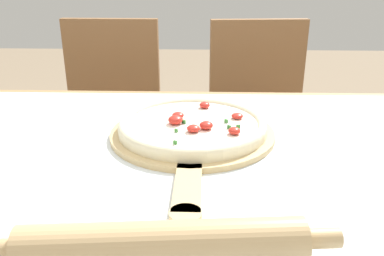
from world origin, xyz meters
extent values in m
cube|color=#A87F51|center=(0.00, 0.00, 0.73)|extent=(1.33, 0.96, 0.03)
cylinder|color=#A87F51|center=(0.61, 0.43, 0.36)|extent=(0.06, 0.06, 0.72)
cube|color=silver|center=(0.00, 0.00, 0.75)|extent=(1.25, 0.88, 0.00)
cylinder|color=tan|center=(0.05, 0.13, 0.76)|extent=(0.36, 0.36, 0.01)
cube|color=tan|center=(0.05, -0.10, 0.76)|extent=(0.04, 0.16, 0.01)
cylinder|color=tan|center=(0.05, -0.18, 0.76)|extent=(0.05, 0.05, 0.01)
cylinder|color=beige|center=(0.05, 0.13, 0.77)|extent=(0.32, 0.32, 0.02)
torus|color=beige|center=(0.05, 0.13, 0.78)|extent=(0.32, 0.32, 0.02)
cylinder|color=white|center=(0.05, 0.13, 0.78)|extent=(0.28, 0.28, 0.00)
ellipsoid|color=red|center=(0.05, 0.08, 0.79)|extent=(0.03, 0.03, 0.01)
ellipsoid|color=red|center=(0.02, 0.16, 0.79)|extent=(0.03, 0.03, 0.01)
ellipsoid|color=red|center=(0.14, 0.07, 0.79)|extent=(0.02, 0.02, 0.01)
ellipsoid|color=red|center=(0.08, 0.23, 0.79)|extent=(0.02, 0.02, 0.01)
ellipsoid|color=red|center=(0.01, 0.12, 0.79)|extent=(0.03, 0.03, 0.02)
ellipsoid|color=red|center=(0.15, 0.16, 0.79)|extent=(0.03, 0.03, 0.01)
ellipsoid|color=red|center=(0.08, 0.10, 0.79)|extent=(0.03, 0.03, 0.02)
cube|color=#387533|center=(0.12, 0.13, 0.79)|extent=(0.01, 0.01, 0.01)
cube|color=#387533|center=(0.02, 0.02, 0.79)|extent=(0.01, 0.01, 0.01)
cube|color=#387533|center=(0.15, 0.10, 0.79)|extent=(0.01, 0.01, 0.01)
cube|color=#387533|center=(0.03, 0.13, 0.79)|extent=(0.01, 0.01, 0.01)
cube|color=#387533|center=(0.13, 0.10, 0.79)|extent=(0.01, 0.01, 0.01)
cube|color=#387533|center=(0.02, 0.08, 0.79)|extent=(0.01, 0.01, 0.01)
cylinder|color=tan|center=(0.03, -0.28, 0.78)|extent=(0.36, 0.09, 0.06)
cylinder|color=tan|center=(0.23, -0.26, 0.78)|extent=(0.05, 0.03, 0.03)
cube|color=brown|center=(-0.30, 0.75, 0.46)|extent=(0.40, 0.40, 0.02)
cube|color=brown|center=(-0.30, 0.93, 0.69)|extent=(0.38, 0.04, 0.44)
cylinder|color=brown|center=(-0.46, 0.59, 0.22)|extent=(0.04, 0.04, 0.44)
cylinder|color=brown|center=(-0.14, 0.58, 0.22)|extent=(0.04, 0.04, 0.44)
cylinder|color=brown|center=(-0.46, 0.91, 0.22)|extent=(0.04, 0.04, 0.44)
cylinder|color=brown|center=(-0.14, 0.90, 0.22)|extent=(0.04, 0.04, 0.44)
cube|color=brown|center=(0.30, 0.75, 0.46)|extent=(0.44, 0.44, 0.02)
cube|color=brown|center=(0.28, 0.93, 0.69)|extent=(0.38, 0.07, 0.44)
cylinder|color=brown|center=(0.16, 0.57, 0.22)|extent=(0.04, 0.04, 0.44)
cylinder|color=brown|center=(0.48, 0.60, 0.22)|extent=(0.04, 0.04, 0.44)
cylinder|color=brown|center=(0.13, 0.89, 0.22)|extent=(0.04, 0.04, 0.44)
cylinder|color=brown|center=(0.45, 0.92, 0.22)|extent=(0.04, 0.04, 0.44)
camera|label=1|loc=(0.08, -0.68, 1.10)|focal=38.00mm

